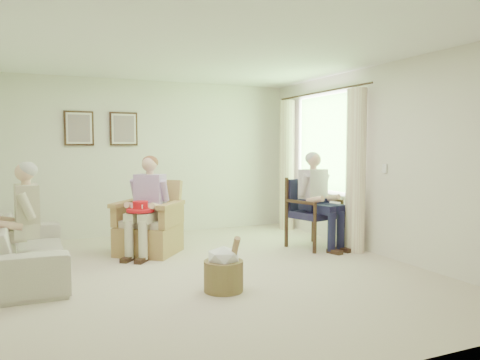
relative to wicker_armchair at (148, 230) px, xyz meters
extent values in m
plane|color=#C4B19E|center=(0.39, -1.30, -0.32)|extent=(5.50, 5.50, 0.00)
cube|color=silver|center=(0.39, 1.45, 0.98)|extent=(5.00, 0.04, 2.60)
cube|color=silver|center=(0.39, -4.05, 0.98)|extent=(5.00, 0.04, 2.60)
cube|color=silver|center=(2.89, -1.30, 0.98)|extent=(0.04, 5.50, 2.60)
cube|color=white|center=(0.39, -1.30, 2.28)|extent=(5.00, 5.50, 0.02)
cube|color=#2D6B23|center=(2.86, -0.10, 1.23)|extent=(0.02, 1.40, 1.50)
cube|color=white|center=(2.85, -0.10, 2.01)|extent=(0.04, 1.52, 0.06)
cube|color=white|center=(2.85, -0.10, 0.45)|extent=(0.04, 1.52, 0.06)
cylinder|color=#382114|center=(2.76, -0.10, 2.03)|extent=(0.03, 2.50, 0.03)
cylinder|color=#F9EEC3|center=(2.72, -1.08, 0.83)|extent=(0.34, 0.34, 2.30)
cylinder|color=#F9EEC3|center=(2.72, 0.88, 0.83)|extent=(0.34, 0.34, 2.30)
cube|color=#382114|center=(-0.76, 1.42, 1.46)|extent=(0.45, 0.03, 0.55)
cube|color=silver|center=(-0.76, 1.40, 1.46)|extent=(0.39, 0.01, 0.49)
cube|color=tan|center=(-0.76, 1.39, 1.46)|extent=(0.33, 0.01, 0.43)
cube|color=#382114|center=(-0.06, 1.42, 1.46)|extent=(0.45, 0.03, 0.55)
cube|color=silver|center=(-0.06, 1.40, 1.46)|extent=(0.39, 0.01, 0.49)
cube|color=tan|center=(-0.06, 1.39, 1.46)|extent=(0.33, 0.01, 0.43)
cube|color=#A4754D|center=(0.00, -0.03, -0.12)|extent=(0.75, 0.74, 0.40)
cube|color=beige|center=(0.00, -0.06, 0.12)|extent=(0.58, 0.57, 0.09)
cube|color=#A4754D|center=(0.00, 0.28, 0.40)|extent=(0.70, 0.21, 0.59)
cube|color=#A4754D|center=(-0.35, -0.03, 0.23)|extent=(0.09, 0.68, 0.28)
cube|color=#A4754D|center=(0.35, -0.03, 0.23)|extent=(0.09, 0.68, 0.28)
cylinder|color=black|center=(2.04, -0.89, -0.10)|extent=(0.06, 0.06, 0.44)
cylinder|color=black|center=(2.63, -0.89, -0.10)|extent=(0.06, 0.06, 0.44)
cylinder|color=black|center=(2.04, -0.33, -0.10)|extent=(0.06, 0.06, 0.44)
cylinder|color=black|center=(2.63, -0.33, -0.10)|extent=(0.06, 0.06, 0.44)
cube|color=#1C1938|center=(2.34, -0.61, 0.17)|extent=(0.58, 0.56, 0.10)
cube|color=#1C1938|center=(2.34, -0.34, 0.43)|extent=(0.54, 0.07, 0.50)
imported|color=beige|center=(-1.56, -0.58, 0.00)|extent=(2.21, 0.86, 0.65)
cube|color=beige|center=(0.00, -0.06, 0.28)|extent=(0.40, 0.26, 0.16)
cube|color=#BF97D6|center=(0.00, -0.04, 0.56)|extent=(0.39, 0.24, 0.46)
sphere|color=#DDAD8E|center=(0.00, -0.05, 0.93)|extent=(0.21, 0.21, 0.21)
ellipsoid|color=brown|center=(0.00, -0.03, 0.95)|extent=(0.22, 0.22, 0.18)
cube|color=beige|center=(-0.10, -0.28, 0.23)|extent=(0.14, 0.44, 0.13)
cube|color=beige|center=(0.10, -0.28, 0.23)|extent=(0.14, 0.44, 0.13)
cylinder|color=beige|center=(-0.10, -0.48, -0.04)|extent=(0.12, 0.12, 0.50)
cylinder|color=beige|center=(0.10, -0.48, -0.04)|extent=(0.12, 0.12, 0.50)
cube|color=#181935|center=(2.34, -0.61, 0.33)|extent=(0.40, 0.26, 0.16)
cube|color=silver|center=(2.34, -0.59, 0.61)|extent=(0.39, 0.24, 0.46)
sphere|color=#DDAD8E|center=(2.34, -0.60, 0.98)|extent=(0.21, 0.21, 0.21)
ellipsoid|color=#B7B2AD|center=(2.34, -0.58, 1.00)|extent=(0.22, 0.22, 0.18)
cube|color=#181935|center=(2.24, -0.83, 0.28)|extent=(0.14, 0.44, 0.13)
cube|color=#181935|center=(2.44, -0.83, 0.28)|extent=(0.14, 0.44, 0.13)
cylinder|color=#181935|center=(2.24, -1.03, -0.02)|extent=(0.12, 0.12, 0.55)
cylinder|color=#181935|center=(2.44, -1.03, -0.02)|extent=(0.12, 0.12, 0.55)
cube|color=beige|center=(-1.56, -0.64, 0.23)|extent=(0.42, 0.26, 0.16)
cube|color=#BCB392|center=(-1.56, -0.62, 0.51)|extent=(0.41, 0.24, 0.46)
sphere|color=#DDAD8E|center=(-1.56, -0.63, 0.88)|extent=(0.21, 0.21, 0.21)
ellipsoid|color=#B7B2AD|center=(-1.56, -0.61, 0.91)|extent=(0.22, 0.22, 0.18)
cube|color=beige|center=(-1.66, -0.86, 0.18)|extent=(0.14, 0.44, 0.13)
cube|color=beige|center=(-1.46, -0.86, 0.18)|extent=(0.14, 0.44, 0.13)
cylinder|color=beige|center=(-1.66, -1.06, -0.06)|extent=(0.12, 0.12, 0.46)
cylinder|color=beige|center=(-1.46, -1.06, -0.06)|extent=(0.12, 0.12, 0.46)
cylinder|color=red|center=(-0.16, -0.28, 0.33)|extent=(0.37, 0.37, 0.04)
cylinder|color=red|center=(-0.16, -0.28, 0.39)|extent=(0.20, 0.20, 0.12)
cube|color=white|center=(-0.06, -0.28, 0.39)|extent=(0.05, 0.01, 0.05)
cube|color=white|center=(-0.16, -0.18, 0.39)|extent=(0.01, 0.04, 0.05)
cube|color=white|center=(-0.27, -0.28, 0.39)|extent=(0.04, 0.01, 0.05)
cube|color=white|center=(-0.16, -0.39, 0.39)|extent=(0.01, 0.04, 0.05)
cylinder|color=#9F8A56|center=(0.33, -2.03, -0.16)|extent=(0.54, 0.54, 0.32)
ellipsoid|color=white|center=(0.33, -2.03, 0.04)|extent=(0.36, 0.36, 0.22)
cylinder|color=#A57F56|center=(0.42, -2.07, 0.04)|extent=(0.16, 0.29, 0.47)
camera|label=1|loc=(-1.44, -6.44, 1.18)|focal=35.00mm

